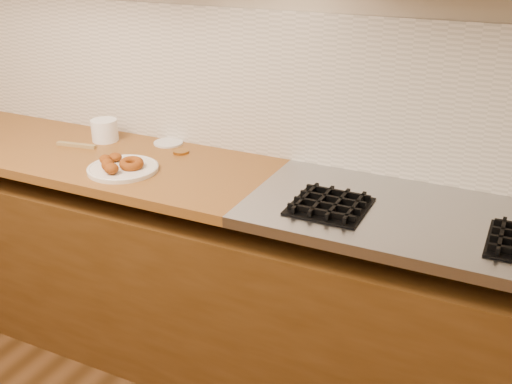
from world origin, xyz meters
TOP-DOWN VIEW (x-y plane):
  - wall_back at (0.00, 2.00)m, footprint 4.00×0.02m
  - base_cabinet at (0.00, 1.69)m, footprint 3.60×0.60m
  - butcher_block at (-0.65, 1.69)m, footprint 2.30×0.62m
  - stovetop at (1.15, 1.69)m, footprint 1.30×0.62m
  - backsplash at (0.00, 1.99)m, footprint 3.60×0.02m
  - burner_grates at (1.13, 1.61)m, footprint 0.91×0.26m
  - donut_plate at (-0.06, 1.57)m, footprint 0.28×0.28m
  - ring_donut at (-0.02, 1.58)m, footprint 0.14×0.14m
  - fried_dough_chunks at (-0.10, 1.54)m, footprint 0.17×0.20m
  - plastic_tub at (-0.36, 1.84)m, footprint 0.13×0.13m
  - tub_lid at (-0.07, 1.93)m, footprint 0.17×0.17m
  - brass_jar_lid at (0.04, 1.85)m, footprint 0.09×0.09m
  - wooden_utensil at (-0.42, 1.72)m, footprint 0.19×0.05m

SIDE VIEW (x-z plane):
  - base_cabinet at x=0.00m, z-range 0.00..0.77m
  - butcher_block at x=-0.65m, z-range 0.86..0.90m
  - stovetop at x=1.15m, z-range 0.86..0.90m
  - tub_lid at x=-0.07m, z-range 0.90..0.91m
  - brass_jar_lid at x=0.04m, z-range 0.90..0.91m
  - wooden_utensil at x=-0.42m, z-range 0.90..0.91m
  - donut_plate at x=-0.06m, z-range 0.90..0.92m
  - burner_grates at x=1.13m, z-range 0.90..0.93m
  - ring_donut at x=-0.02m, z-range 0.91..0.95m
  - fried_dough_chunks at x=-0.10m, z-range 0.91..0.96m
  - plastic_tub at x=-0.36m, z-range 0.90..1.00m
  - backsplash at x=0.00m, z-range 0.90..1.50m
  - wall_back at x=0.00m, z-range 0.00..2.70m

